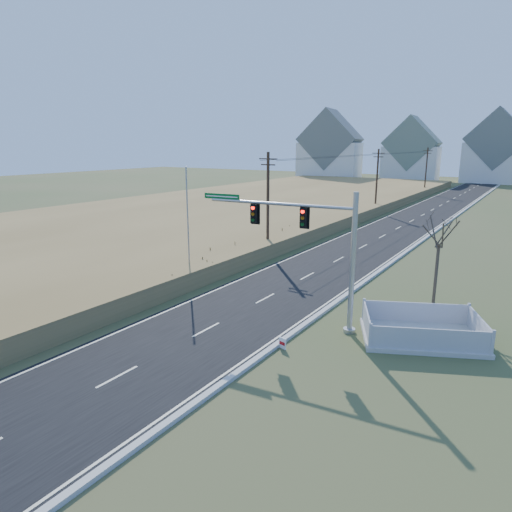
{
  "coord_description": "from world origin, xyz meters",
  "views": [
    {
      "loc": [
        14.42,
        -19.59,
        9.65
      ],
      "look_at": [
        0.71,
        1.81,
        3.4
      ],
      "focal_mm": 32.0,
      "sensor_mm": 36.0,
      "label": 1
    }
  ],
  "objects_px": {
    "fence_enclosure": "(421,334)",
    "open_sign": "(282,343)",
    "traffic_signal_mast": "(318,245)",
    "bare_tree": "(440,230)",
    "flagpole": "(188,236)"
  },
  "relations": [
    {
      "from": "fence_enclosure",
      "to": "open_sign",
      "type": "distance_m",
      "value": 7.21
    },
    {
      "from": "traffic_signal_mast",
      "to": "fence_enclosure",
      "type": "relative_size",
      "value": 1.34
    },
    {
      "from": "traffic_signal_mast",
      "to": "open_sign",
      "type": "relative_size",
      "value": 16.7
    },
    {
      "from": "bare_tree",
      "to": "open_sign",
      "type": "bearing_deg",
      "value": -117.94
    },
    {
      "from": "traffic_signal_mast",
      "to": "flagpole",
      "type": "distance_m",
      "value": 12.06
    },
    {
      "from": "traffic_signal_mast",
      "to": "fence_enclosure",
      "type": "height_order",
      "value": "traffic_signal_mast"
    },
    {
      "from": "traffic_signal_mast",
      "to": "bare_tree",
      "type": "xyz_separation_m",
      "value": [
        4.87,
        5.87,
        0.38
      ]
    },
    {
      "from": "fence_enclosure",
      "to": "flagpole",
      "type": "relative_size",
      "value": 0.85
    },
    {
      "from": "traffic_signal_mast",
      "to": "open_sign",
      "type": "xyz_separation_m",
      "value": [
        -0.1,
        -3.51,
        -4.22
      ]
    },
    {
      "from": "fence_enclosure",
      "to": "bare_tree",
      "type": "distance_m",
      "value": 6.51
    },
    {
      "from": "open_sign",
      "to": "flagpole",
      "type": "bearing_deg",
      "value": 165.46
    },
    {
      "from": "fence_enclosure",
      "to": "open_sign",
      "type": "height_order",
      "value": "fence_enclosure"
    },
    {
      "from": "flagpole",
      "to": "bare_tree",
      "type": "height_order",
      "value": "flagpole"
    },
    {
      "from": "traffic_signal_mast",
      "to": "flagpole",
      "type": "xyz_separation_m",
      "value": [
        -11.6,
        3.05,
        -1.26
      ]
    },
    {
      "from": "fence_enclosure",
      "to": "bare_tree",
      "type": "xyz_separation_m",
      "value": [
        -0.4,
        4.57,
        4.62
      ]
    }
  ]
}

